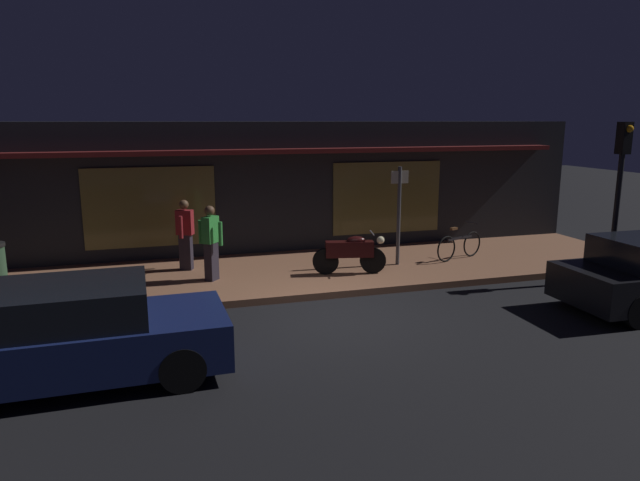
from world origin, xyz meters
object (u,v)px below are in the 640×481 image
Objects in this scene: person_photographer at (185,233)px; sign_post at (399,210)px; motorcycle at (351,253)px; person_bystander at (211,241)px; bicycle_parked at (459,245)px; traffic_light_pole at (620,173)px; parked_car_near at (75,334)px.

sign_post reaches higher than person_photographer.
person_photographer reaches higher than motorcycle.
person_bystander reaches higher than motorcycle.
bicycle_parked is 0.44× the size of traffic_light_pole.
person_bystander reaches higher than parked_car_near.
person_bystander is at bearing 166.01° from traffic_light_pole.
person_bystander is at bearing -178.39° from bicycle_parked.
traffic_light_pole is at bearing -19.58° from person_photographer.
bicycle_parked is at bearing 1.61° from person_bystander.
traffic_light_pole is 0.87× the size of parked_car_near.
motorcycle is 6.23m from traffic_light_pole.
traffic_light_pole reaches higher than sign_post.
bicycle_parked is at bearing 9.69° from motorcycle.
sign_post is at bearing 18.78° from motorcycle.
sign_post is at bearing 151.62° from traffic_light_pole.
bicycle_parked is 2.01m from sign_post.
person_photographer reaches higher than bicycle_parked.
motorcycle is 0.41× the size of parked_car_near.
motorcycle is at bearing 35.20° from parked_car_near.
parked_car_near is (-5.50, -3.88, 0.06)m from motorcycle.
sign_post is at bearing -11.21° from person_photographer.
person_photographer is (-6.75, 0.93, 0.52)m from bicycle_parked.
person_bystander is (0.47, -1.11, 0.00)m from person_photographer.
sign_post is 0.58× the size of parked_car_near.
bicycle_parked is 6.83m from person_photographer.
traffic_light_pole is at bearing -13.99° from person_bystander.
parked_car_near is at bearing -147.72° from sign_post.
person_photographer is 0.46× the size of traffic_light_pole.
bicycle_parked is at bearing -7.86° from person_photographer.
motorcycle is at bearing 162.05° from traffic_light_pole.
motorcycle is at bearing -22.07° from person_photographer.
person_bystander is at bearing 60.92° from parked_car_near.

